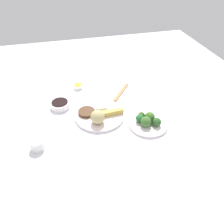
{
  "coord_description": "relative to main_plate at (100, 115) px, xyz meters",
  "views": [
    {
      "loc": [
        -0.13,
        -0.95,
        0.79
      ],
      "look_at": [
        0.09,
        -0.07,
        0.06
      ],
      "focal_mm": 35.78,
      "sensor_mm": 36.0,
      "label": 1
    }
  ],
  "objects": [
    {
      "name": "broccoli_floret_3",
      "position": [
        0.19,
        -0.11,
        0.03
      ],
      "size": [
        0.04,
        0.04,
        0.04
      ],
      "primitive_type": "sphere",
      "color": "#266831",
      "rests_on": "broccoli_plate"
    },
    {
      "name": "teacup",
      "position": [
        -0.32,
        -0.15,
        0.02
      ],
      "size": [
        0.07,
        0.07,
        0.05
      ],
      "primitive_type": "cylinder",
      "color": "white",
      "rests_on": "tabletop"
    },
    {
      "name": "stir_fry_heap",
      "position": [
        -0.07,
        0.02,
        0.02
      ],
      "size": [
        0.09,
        0.09,
        0.02
      ],
      "primitive_type": "cylinder",
      "color": "#472B16",
      "rests_on": "main_plate"
    },
    {
      "name": "crab_rangoon_wonton",
      "position": [
        0.02,
        0.07,
        0.01
      ],
      "size": [
        0.06,
        0.08,
        0.01
      ],
      "primitive_type": "cube",
      "rotation": [
        0.0,
        0.0,
        -0.03
      ],
      "color": "beige",
      "rests_on": "main_plate"
    },
    {
      "name": "tabletop",
      "position": [
        -0.03,
        0.04,
        -0.02
      ],
      "size": [
        2.2,
        2.2,
        0.02
      ],
      "primitive_type": "cube",
      "color": "white",
      "rests_on": "ground"
    },
    {
      "name": "sauce_ramekin_hot_mustard_liquid",
      "position": [
        -0.08,
        0.31,
        0.02
      ],
      "size": [
        0.05,
        0.05,
        0.0
      ],
      "primitive_type": "cylinder",
      "color": "yellow",
      "rests_on": "sauce_ramekin_hot_mustard"
    },
    {
      "name": "broccoli_floret_1",
      "position": [
        0.26,
        -0.16,
        0.03
      ],
      "size": [
        0.04,
        0.04,
        0.04
      ],
      "primitive_type": "sphere",
      "color": "#2D5A27",
      "rests_on": "broccoli_plate"
    },
    {
      "name": "chopsticks_pair",
      "position": [
        0.18,
        0.19,
        -0.0
      ],
      "size": [
        0.14,
        0.17,
        0.01
      ],
      "primitive_type": "cube",
      "rotation": [
        0.0,
        0.0,
        0.91
      ],
      "color": "#A87A49",
      "rests_on": "tabletop"
    },
    {
      "name": "rice_scoop",
      "position": [
        -0.02,
        -0.07,
        0.04
      ],
      "size": [
        0.07,
        0.07,
        0.07
      ],
      "primitive_type": "sphere",
      "color": "tan",
      "rests_on": "main_plate"
    },
    {
      "name": "spring_roll",
      "position": [
        0.07,
        -0.02,
        0.02
      ],
      "size": [
        0.12,
        0.03,
        0.03
      ],
      "primitive_type": "cube",
      "rotation": [
        0.0,
        0.0,
        0.06
      ],
      "color": "gold",
      "rests_on": "main_plate"
    },
    {
      "name": "broccoli_plate",
      "position": [
        0.23,
        -0.13,
        -0.0
      ],
      "size": [
        0.2,
        0.2,
        0.01
      ],
      "primitive_type": "cylinder",
      "color": "white",
      "rests_on": "tabletop"
    },
    {
      "name": "soy_sauce_bowl_liquid",
      "position": [
        -0.2,
        0.13,
        0.03
      ],
      "size": [
        0.09,
        0.09,
        0.0
      ],
      "primitive_type": "cylinder",
      "color": "black",
      "rests_on": "soy_sauce_bowl"
    },
    {
      "name": "broccoli_floret_4",
      "position": [
        0.21,
        -0.08,
        0.02
      ],
      "size": [
        0.04,
        0.04,
        0.04
      ],
      "primitive_type": "sphere",
      "color": "#3C5D27",
      "rests_on": "broccoli_plate"
    },
    {
      "name": "broccoli_floret_2",
      "position": [
        0.24,
        -0.12,
        0.03
      ],
      "size": [
        0.05,
        0.05,
        0.05
      ],
      "primitive_type": "sphere",
      "color": "#3A6A25",
      "rests_on": "broccoli_plate"
    },
    {
      "name": "soy_sauce_bowl",
      "position": [
        -0.2,
        0.13,
        0.01
      ],
      "size": [
        0.11,
        0.11,
        0.03
      ],
      "primitive_type": "cylinder",
      "color": "white",
      "rests_on": "tabletop"
    },
    {
      "name": "sauce_ramekin_hot_mustard",
      "position": [
        -0.08,
        0.31,
        0.0
      ],
      "size": [
        0.06,
        0.06,
        0.02
      ],
      "primitive_type": "cylinder",
      "color": "white",
      "rests_on": "tabletop"
    },
    {
      "name": "main_plate",
      "position": [
        0.0,
        0.0,
        0.0
      ],
      "size": [
        0.27,
        0.27,
        0.02
      ],
      "primitive_type": "cylinder",
      "color": "white",
      "rests_on": "tabletop"
    },
    {
      "name": "broccoli_floret_0",
      "position": [
        0.21,
        -0.15,
        0.03
      ],
      "size": [
        0.05,
        0.05,
        0.05
      ],
      "primitive_type": "sphere",
      "color": "#3C692C",
      "rests_on": "broccoli_plate"
    }
  ]
}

